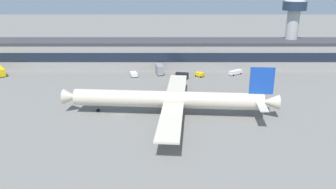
{
  "coord_description": "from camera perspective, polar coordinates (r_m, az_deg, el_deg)",
  "views": [
    {
      "loc": [
        14.61,
        -97.96,
        39.7
      ],
      "look_at": [
        14.46,
        3.97,
        5.0
      ],
      "focal_mm": 36.82,
      "sensor_mm": 36.0,
      "label": 1
    }
  ],
  "objects": [
    {
      "name": "ground_plane",
      "position": [
        106.7,
        -7.8,
        -3.23
      ],
      "size": [
        600.0,
        600.0,
        0.0
      ],
      "primitive_type": "plane",
      "color": "slate"
    },
    {
      "name": "terminal_building",
      "position": [
        161.72,
        -5.14,
        6.79
      ],
      "size": [
        197.13,
        16.57,
        12.45
      ],
      "color": "#9E9993",
      "rests_on": "ground_plane"
    },
    {
      "name": "airliner",
      "position": [
        103.89,
        0.52,
        -0.82
      ],
      "size": [
        65.42,
        56.61,
        15.31
      ],
      "color": "beige",
      "rests_on": "ground_plane"
    },
    {
      "name": "control_tower",
      "position": [
        171.98,
        20.03,
        11.02
      ],
      "size": [
        10.72,
        10.72,
        31.58
      ],
      "color": "#B7B7B2",
      "rests_on": "ground_plane"
    },
    {
      "name": "pushback_tractor",
      "position": [
        146.17,
        -5.61,
        3.38
      ],
      "size": [
        3.75,
        5.31,
        1.75
      ],
      "color": "white",
      "rests_on": "ground_plane"
    },
    {
      "name": "catering_truck",
      "position": [
        148.87,
        -1.33,
        4.24
      ],
      "size": [
        3.74,
        7.53,
        4.15
      ],
      "color": "gray",
      "rests_on": "ground_plane"
    },
    {
      "name": "crew_van",
      "position": [
        142.32,
        2.37,
        3.2
      ],
      "size": [
        5.57,
        3.34,
        2.55
      ],
      "color": "black",
      "rests_on": "ground_plane"
    },
    {
      "name": "baggage_tug",
      "position": [
        145.86,
        5.31,
        3.37
      ],
      "size": [
        4.08,
        3.77,
        1.85
      ],
      "color": "yellow",
      "rests_on": "ground_plane"
    },
    {
      "name": "fuel_truck",
      "position": [
        163.13,
        -25.97,
        3.47
      ],
      "size": [
        7.24,
        8.42,
        3.35
      ],
      "color": "yellow",
      "rests_on": "ground_plane"
    },
    {
      "name": "belt_loader",
      "position": [
        150.9,
        11.16,
        3.64
      ],
      "size": [
        6.33,
        5.41,
        1.95
      ],
      "color": "white",
      "rests_on": "ground_plane"
    },
    {
      "name": "follow_me_car",
      "position": [
        149.08,
        16.04,
        3.05
      ],
      "size": [
        4.32,
        4.57,
        1.85
      ],
      "color": "gray",
      "rests_on": "ground_plane"
    }
  ]
}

